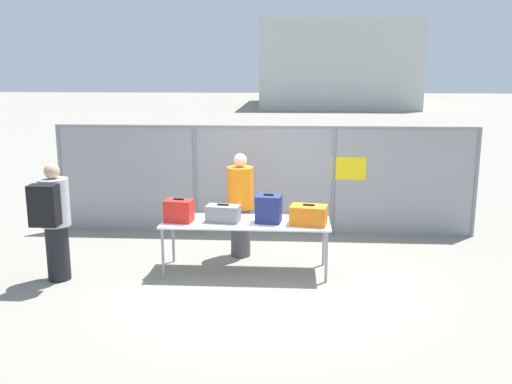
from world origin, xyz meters
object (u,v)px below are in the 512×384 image
at_px(inspection_table, 246,224).
at_px(suitcase_grey, 223,214).
at_px(suitcase_red, 179,211).
at_px(suitcase_navy, 269,209).
at_px(suitcase_orange, 309,215).
at_px(traveler_hooded, 54,218).
at_px(utility_trailer, 366,197).
at_px(security_worker_near, 240,204).

height_order(inspection_table, suitcase_grey, suitcase_grey).
distance_m(suitcase_red, suitcase_navy, 1.27).
relative_size(suitcase_orange, traveler_hooded, 0.33).
bearing_deg(suitcase_orange, inspection_table, 172.73).
height_order(inspection_table, utility_trailer, inspection_table).
height_order(suitcase_red, suitcase_navy, suitcase_navy).
xyz_separation_m(suitcase_grey, suitcase_orange, (1.20, -0.07, 0.02)).
bearing_deg(traveler_hooded, suitcase_orange, -16.77).
bearing_deg(suitcase_red, suitcase_orange, -1.12).
height_order(suitcase_grey, utility_trailer, suitcase_grey).
bearing_deg(suitcase_orange, suitcase_grey, 176.55).
distance_m(suitcase_navy, suitcase_orange, 0.57).
xyz_separation_m(security_worker_near, utility_trailer, (2.26, 2.56, -0.44)).
distance_m(suitcase_grey, suitcase_orange, 1.20).
height_order(suitcase_grey, traveler_hooded, traveler_hooded).
distance_m(inspection_table, traveler_hooded, 2.63).
bearing_deg(suitcase_navy, inspection_table, 174.00).
relative_size(suitcase_grey, traveler_hooded, 0.31).
height_order(inspection_table, suitcase_orange, suitcase_orange).
xyz_separation_m(inspection_table, security_worker_near, (-0.14, 0.71, 0.13)).
height_order(suitcase_navy, suitcase_orange, suitcase_navy).
bearing_deg(suitcase_red, utility_trailer, 47.61).
bearing_deg(inspection_table, suitcase_grey, -172.76).
height_order(suitcase_red, security_worker_near, security_worker_near).
height_order(suitcase_red, traveler_hooded, traveler_hooded).
xyz_separation_m(suitcase_navy, utility_trailer, (1.79, 3.31, -0.55)).
relative_size(suitcase_red, suitcase_grey, 0.83).
bearing_deg(suitcase_navy, security_worker_near, 121.93).
height_order(suitcase_red, suitcase_grey, suitcase_red).
xyz_separation_m(suitcase_navy, traveler_hooded, (-2.89, -0.50, -0.05)).
relative_size(traveler_hooded, security_worker_near, 1.01).
distance_m(suitcase_navy, security_worker_near, 0.89).
bearing_deg(traveler_hooded, utility_trailer, 15.40).
distance_m(inspection_table, security_worker_near, 0.74).
xyz_separation_m(suitcase_navy, suitcase_orange, (0.56, -0.08, -0.06)).
height_order(suitcase_navy, security_worker_near, security_worker_near).
distance_m(inspection_table, suitcase_grey, 0.36).
bearing_deg(suitcase_navy, utility_trailer, 61.55).
bearing_deg(security_worker_near, suitcase_red, 36.19).
bearing_deg(suitcase_red, security_worker_near, 44.66).
distance_m(suitcase_red, utility_trailer, 4.57).
distance_m(security_worker_near, utility_trailer, 3.44).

